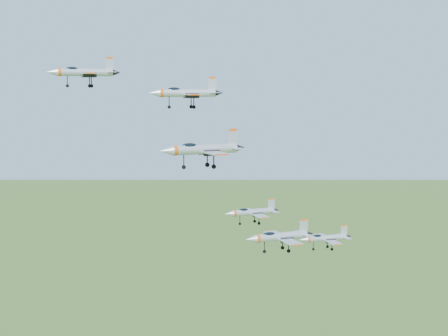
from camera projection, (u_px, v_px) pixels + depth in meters
name	position (u px, v px, depth m)	size (l,w,h in m)	color
jet_lead	(83.00, 72.00, 117.29)	(13.82, 11.42, 3.69)	#B3B9C1
jet_left_high	(185.00, 93.00, 105.28)	(12.87, 10.77, 3.45)	#B3B9C1
jet_right_high	(202.00, 149.00, 88.21)	(13.10, 10.76, 3.51)	#B3B9C1
jet_left_low	(252.00, 212.00, 122.76)	(11.72, 9.66, 3.14)	#B3B9C1
jet_right_low	(279.00, 236.00, 101.93)	(12.31, 10.15, 3.29)	#B3B9C1
jet_trail	(325.00, 238.00, 120.49)	(11.10, 9.25, 2.97)	#B3B9C1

